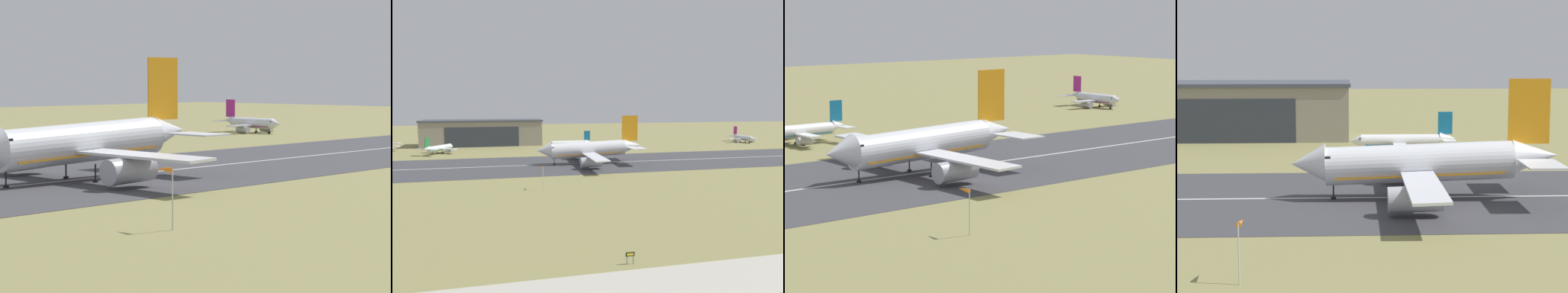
# 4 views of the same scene
# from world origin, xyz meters

# --- Properties ---
(ground_plane) EXTENTS (744.66, 744.66, 0.00)m
(ground_plane) POSITION_xyz_m (0.00, 61.26, 0.00)
(ground_plane) COLOR olive
(runway_strip) EXTENTS (504.66, 49.24, 0.06)m
(runway_strip) POSITION_xyz_m (0.00, 122.51, 0.03)
(runway_strip) COLOR #3D3D42
(runway_strip) RESTS_ON ground_plane
(runway_centreline) EXTENTS (454.20, 0.70, 0.01)m
(runway_centreline) POSITION_xyz_m (0.00, 122.51, 0.07)
(runway_centreline) COLOR silver
(runway_centreline) RESTS_ON runway_strip
(taxiway_road) EXTENTS (378.50, 10.77, 0.05)m
(taxiway_road) POSITION_xyz_m (0.00, 18.20, 0.03)
(taxiway_road) COLOR #B2AD9E
(taxiway_road) RESTS_ON ground_plane
(hangar_building) EXTENTS (67.80, 24.08, 14.88)m
(hangar_building) POSITION_xyz_m (-33.46, 204.82, 7.46)
(hangar_building) COLOR gray
(hangar_building) RESTS_ON ground_plane
(airplane_landing) EXTENTS (42.87, 54.09, 19.28)m
(airplane_landing) POSITION_xyz_m (10.37, 121.20, 5.64)
(airplane_landing) COLOR silver
(airplane_landing) RESTS_ON ground_plane
(airplane_parked_west) EXTENTS (18.18, 21.56, 8.56)m
(airplane_parked_west) POSITION_xyz_m (-52.71, 168.27, 2.74)
(airplane_parked_west) COLOR silver
(airplane_parked_west) RESTS_ON ground_plane
(airplane_parked_east) EXTENTS (21.00, 21.11, 9.55)m
(airplane_parked_east) POSITION_xyz_m (125.20, 183.22, 2.75)
(airplane_parked_east) COLOR silver
(airplane_parked_east) RESTS_ON ground_plane
(airplane_parked_far_east) EXTENTS (23.81, 17.38, 9.78)m
(airplane_parked_far_east) POSITION_xyz_m (11.43, 170.19, 3.18)
(airplane_parked_far_east) COLOR white
(airplane_parked_far_east) RESTS_ON ground_plane
(windsock_pole) EXTENTS (0.78, 2.71, 6.57)m
(windsock_pole) POSITION_xyz_m (-13.17, 79.42, 5.89)
(windsock_pole) COLOR #B7B7BC
(windsock_pole) RESTS_ON ground_plane
(runway_sign) EXTENTS (1.41, 0.14, 1.88)m
(runway_sign) POSITION_xyz_m (-6.49, 25.55, 1.40)
(runway_sign) COLOR #4C4C51
(runway_sign) RESTS_ON ground_plane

